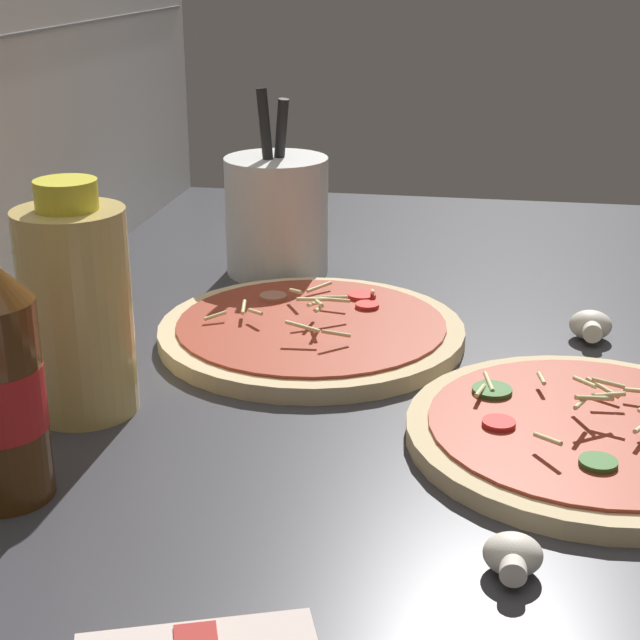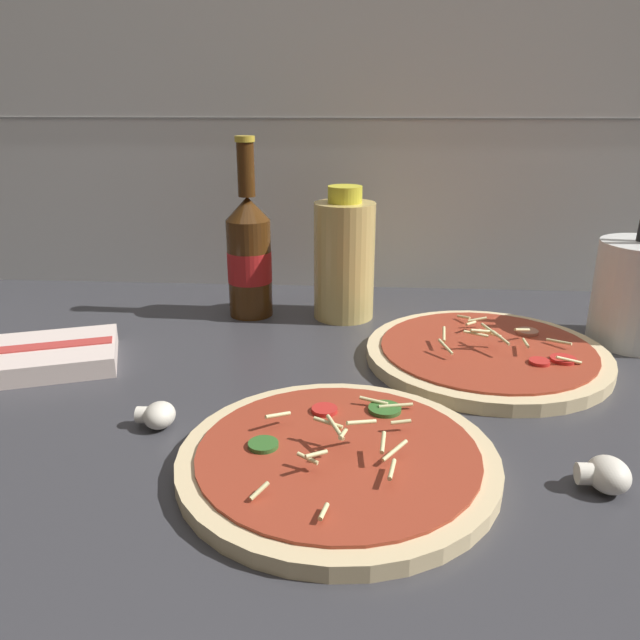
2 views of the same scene
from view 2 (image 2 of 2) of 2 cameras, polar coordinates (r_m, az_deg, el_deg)
counter_slab at (r=66.04cm, az=0.61°, el=-9.17°), size 160.00×90.00×2.50cm
tile_backsplash at (r=103.35cm, az=2.24°, el=17.94°), size 160.00×1.13×60.00cm
pizza_near at (r=55.80cm, az=1.65°, el=-12.55°), size 28.03×28.03×4.63cm
pizza_far at (r=79.31cm, az=15.00°, el=-3.01°), size 29.38×29.38×4.70cm
beer_bottle at (r=91.33cm, az=-6.49°, el=5.97°), size 6.45×6.45×25.70cm
oil_bottle at (r=90.09cm, az=2.22°, el=5.64°), size 8.74×8.74×19.07cm
mushroom_left at (r=63.78cm, az=-14.63°, el=-8.42°), size 3.79×3.61×2.53cm
mushroom_right at (r=57.72cm, az=24.67°, el=-12.72°), size 4.26×4.05×2.84cm
dish_towel at (r=82.18cm, az=-23.40°, el=-2.98°), size 18.45×16.67×2.56cm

